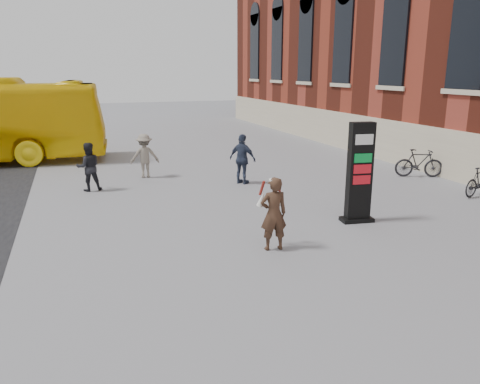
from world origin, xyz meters
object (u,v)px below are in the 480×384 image
object	(u,v)px
info_pylon	(360,173)
woman	(273,213)
pedestrian_a	(88,167)
pedestrian_c	(243,159)
pedestrian_b	(145,156)
bike_7	(419,163)
bike_5	(480,181)

from	to	relation	value
info_pylon	woman	size ratio (longest dim) A/B	1.58
pedestrian_a	pedestrian_c	xyz separation A→B (m)	(5.13, -0.77, 0.07)
woman	pedestrian_c	bearing A→B (deg)	-98.27
woman	pedestrian_b	world-z (taller)	woman
woman	pedestrian_a	world-z (taller)	woman
pedestrian_b	pedestrian_c	distance (m)	3.76
pedestrian_c	bike_7	size ratio (longest dim) A/B	1.00
woman	pedestrian_a	distance (m)	7.79
woman	bike_7	size ratio (longest dim) A/B	0.95
pedestrian_b	pedestrian_c	size ratio (longest dim) A/B	0.93
pedestrian_b	bike_7	xyz separation A→B (m)	(9.66, -3.37, -0.29)
woman	bike_7	world-z (taller)	woman
info_pylon	pedestrian_b	bearing A→B (deg)	130.18
info_pylon	pedestrian_b	xyz separation A→B (m)	(-4.50, 7.18, -0.50)
info_pylon	pedestrian_a	distance (m)	8.76
woman	bike_5	size ratio (longest dim) A/B	1.06
pedestrian_b	bike_5	xyz separation A→B (m)	(9.66, -6.23, -0.34)
info_pylon	bike_7	bearing A→B (deg)	44.48
pedestrian_a	pedestrian_b	distance (m)	2.46
info_pylon	woman	distance (m)	3.12
pedestrian_a	pedestrian_c	bearing A→B (deg)	166.93
info_pylon	pedestrian_b	world-z (taller)	info_pylon
info_pylon	bike_5	distance (m)	5.31
bike_7	woman	bearing A→B (deg)	145.43
info_pylon	pedestrian_c	size ratio (longest dim) A/B	1.50
woman	bike_5	world-z (taller)	woman
info_pylon	bike_5	size ratio (longest dim) A/B	1.67
pedestrian_b	pedestrian_c	bearing A→B (deg)	149.75
bike_5	woman	bearing A→B (deg)	90.53
bike_5	bike_7	xyz separation A→B (m)	(0.00, 2.86, 0.05)
woman	pedestrian_b	xyz separation A→B (m)	(-1.61, 8.26, -0.04)
info_pylon	bike_7	xyz separation A→B (m)	(5.16, 3.81, -0.79)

